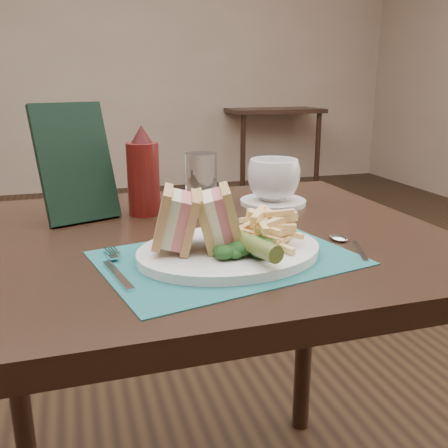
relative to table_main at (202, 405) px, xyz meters
name	(u,v)px	position (x,y,z in m)	size (l,w,h in m)	color
floor	(164,412)	(0.00, 0.50, -0.38)	(7.00, 7.00, 0.00)	black
wall_back	(98,190)	(0.00, 4.00, -0.38)	(6.00, 6.00, 0.00)	tan
table_main	(202,405)	(0.00, 0.00, 0.00)	(0.90, 0.75, 0.75)	black
table_bg_right	(269,145)	(1.72, 3.89, 0.00)	(0.90, 0.75, 0.75)	black
placemat	(227,258)	(0.01, -0.15, 0.38)	(0.39, 0.28, 0.00)	#1C5A5A
plate	(230,251)	(0.01, -0.14, 0.38)	(0.30, 0.24, 0.01)	white
sandwich_half_a	(163,219)	(-0.09, -0.12, 0.44)	(0.06, 0.10, 0.09)	tan
sandwich_half_b	(205,218)	(-0.02, -0.13, 0.44)	(0.06, 0.10, 0.09)	tan
kale_garnish	(244,249)	(0.02, -0.20, 0.41)	(0.11, 0.08, 0.03)	#153915
pickle_spear	(252,245)	(0.03, -0.20, 0.41)	(0.03, 0.03, 0.12)	#526526
fries_pile	(263,223)	(0.08, -0.13, 0.42)	(0.18, 0.20, 0.06)	#F5CC7A
fork	(116,265)	(-0.17, -0.15, 0.38)	(0.03, 0.17, 0.01)	silver
spoon	(352,245)	(0.23, -0.16, 0.38)	(0.03, 0.15, 0.01)	silver
saucer	(273,202)	(0.22, 0.16, 0.38)	(0.15, 0.15, 0.01)	white
coffee_cup	(274,180)	(0.22, 0.16, 0.43)	(0.12, 0.12, 0.09)	white
drinking_glass	(201,185)	(0.03, 0.12, 0.44)	(0.07, 0.07, 0.13)	white
ketchup_bottle	(143,171)	(-0.08, 0.16, 0.47)	(0.07, 0.07, 0.19)	#52110E
check_presenter	(75,163)	(-0.21, 0.16, 0.49)	(0.14, 0.02, 0.24)	black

